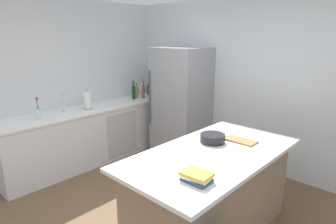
# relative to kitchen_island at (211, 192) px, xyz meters

# --- Properties ---
(wall_rear) EXTENTS (6.00, 0.10, 2.60)m
(wall_rear) POSITION_rel_kitchen_island_xyz_m (-0.43, 1.80, 0.84)
(wall_rear) COLOR silver
(wall_rear) RESTS_ON ground_plane
(wall_left) EXTENTS (0.10, 6.00, 2.60)m
(wall_left) POSITION_rel_kitchen_island_xyz_m (-2.88, -0.45, 0.84)
(wall_left) COLOR silver
(wall_left) RESTS_ON ground_plane
(counter_run_left) EXTENTS (0.68, 2.97, 0.90)m
(counter_run_left) POSITION_rel_kitchen_island_xyz_m (-2.50, 0.18, -0.01)
(counter_run_left) COLOR silver
(counter_run_left) RESTS_ON ground_plane
(kitchen_island) EXTENTS (1.02, 1.95, 0.91)m
(kitchen_island) POSITION_rel_kitchen_island_xyz_m (0.00, 0.00, 0.00)
(kitchen_island) COLOR #8E755B
(kitchen_island) RESTS_ON ground_plane
(refrigerator) EXTENTS (0.84, 0.76, 1.85)m
(refrigerator) POSITION_rel_kitchen_island_xyz_m (-1.61, 1.39, 0.46)
(refrigerator) COLOR #93969B
(refrigerator) RESTS_ON ground_plane
(sink_faucet) EXTENTS (0.15, 0.05, 0.30)m
(sink_faucet) POSITION_rel_kitchen_island_xyz_m (-2.55, -0.26, 0.60)
(sink_faucet) COLOR silver
(sink_faucet) RESTS_ON counter_run_left
(flower_vase) EXTENTS (0.08, 0.08, 0.32)m
(flower_vase) POSITION_rel_kitchen_island_xyz_m (-2.46, -0.67, 0.54)
(flower_vase) COLOR silver
(flower_vase) RESTS_ON counter_run_left
(paper_towel_roll) EXTENTS (0.14, 0.14, 0.31)m
(paper_towel_roll) POSITION_rel_kitchen_island_xyz_m (-2.47, 0.12, 0.57)
(paper_towel_roll) COLOR gray
(paper_towel_roll) RESTS_ON counter_run_left
(syrup_bottle) EXTENTS (0.07, 0.07, 0.25)m
(syrup_bottle) POSITION_rel_kitchen_island_xyz_m (-2.58, 1.55, 0.54)
(syrup_bottle) COLOR #5B3319
(syrup_bottle) RESTS_ON counter_run_left
(hot_sauce_bottle) EXTENTS (0.05, 0.05, 0.22)m
(hot_sauce_bottle) POSITION_rel_kitchen_island_xyz_m (-2.44, 1.47, 0.53)
(hot_sauce_bottle) COLOR red
(hot_sauce_bottle) RESTS_ON counter_run_left
(soda_bottle) EXTENTS (0.08, 0.08, 0.32)m
(soda_bottle) POSITION_rel_kitchen_island_xyz_m (-2.57, 1.37, 0.57)
(soda_bottle) COLOR silver
(soda_bottle) RESTS_ON counter_run_left
(vinegar_bottle) EXTENTS (0.05, 0.05, 0.31)m
(vinegar_bottle) POSITION_rel_kitchen_island_xyz_m (-2.44, 1.28, 0.57)
(vinegar_bottle) COLOR #994C23
(vinegar_bottle) RESTS_ON counter_run_left
(olive_oil_bottle) EXTENTS (0.05, 0.05, 0.28)m
(olive_oil_bottle) POSITION_rel_kitchen_island_xyz_m (-2.51, 1.18, 0.55)
(olive_oil_bottle) COLOR olive
(olive_oil_bottle) RESTS_ON counter_run_left
(wine_bottle) EXTENTS (0.06, 0.06, 0.34)m
(wine_bottle) POSITION_rel_kitchen_island_xyz_m (-2.49, 1.08, 0.58)
(wine_bottle) COLOR #19381E
(wine_bottle) RESTS_ON counter_run_left
(cookbook_stack) EXTENTS (0.25, 0.19, 0.08)m
(cookbook_stack) POSITION_rel_kitchen_island_xyz_m (0.25, -0.58, 0.49)
(cookbook_stack) COLOR #334770
(cookbook_stack) RESTS_ON kitchen_island
(mixing_bowl) EXTENTS (0.27, 0.27, 0.09)m
(mixing_bowl) POSITION_rel_kitchen_island_xyz_m (-0.16, 0.23, 0.49)
(mixing_bowl) COLOR black
(mixing_bowl) RESTS_ON kitchen_island
(cutting_board) EXTENTS (0.36, 0.19, 0.02)m
(cutting_board) POSITION_rel_kitchen_island_xyz_m (0.05, 0.46, 0.46)
(cutting_board) COLOR #9E7042
(cutting_board) RESTS_ON kitchen_island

